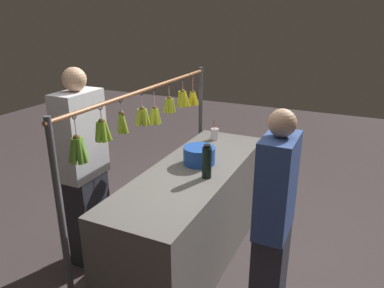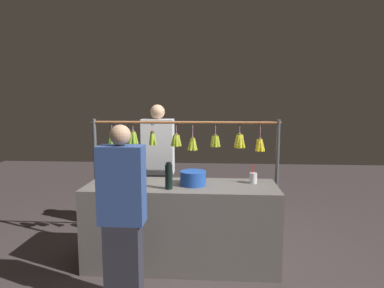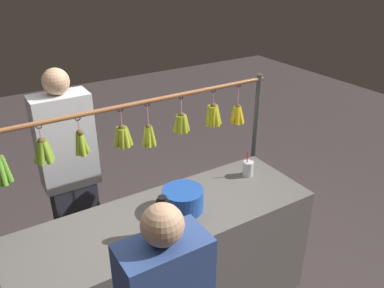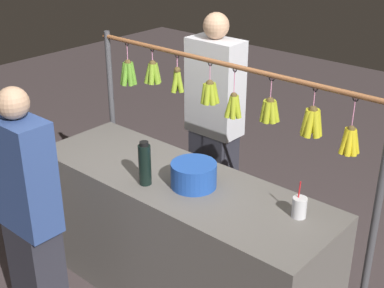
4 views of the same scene
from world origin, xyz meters
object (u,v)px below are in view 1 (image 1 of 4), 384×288
Objects in this scene: water_bottle at (207,162)px; customer_person at (273,226)px; vendor_person at (84,172)px; blue_bucket at (199,155)px; drink_cup at (215,134)px.

water_bottle is 0.17× the size of customer_person.
vendor_person is at bearing -91.18° from customer_person.
water_bottle is 0.74m from customer_person.
water_bottle is at bearing 105.51° from vendor_person.
water_bottle is at bearing -116.87° from customer_person.
water_bottle is 0.16× the size of vendor_person.
blue_bucket is 0.67m from drink_cup.
blue_bucket is 0.99m from customer_person.
vendor_person reaches higher than drink_cup.
blue_bucket is (-0.24, -0.18, -0.06)m from water_bottle.
water_bottle reaches higher than blue_bucket.
vendor_person is at bearing -74.49° from water_bottle.
vendor_person reaches higher than blue_bucket.
customer_person reaches higher than blue_bucket.
vendor_person is (1.19, -0.73, -0.09)m from drink_cup.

